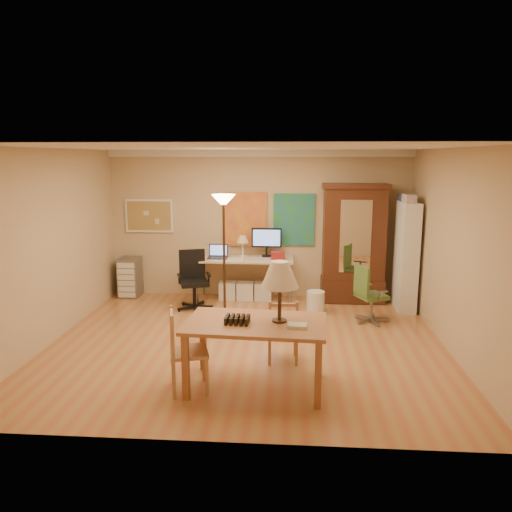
# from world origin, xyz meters

# --- Properties ---
(floor) EXTENTS (5.50, 5.50, 0.00)m
(floor) POSITION_xyz_m (0.00, 0.00, 0.00)
(floor) COLOR #AE643D
(floor) RESTS_ON ground
(crown_molding) EXTENTS (5.50, 0.08, 0.12)m
(crown_molding) POSITION_xyz_m (0.00, 2.46, 2.64)
(crown_molding) COLOR white
(crown_molding) RESTS_ON floor
(corkboard) EXTENTS (0.90, 0.04, 0.62)m
(corkboard) POSITION_xyz_m (-2.05, 2.47, 1.50)
(corkboard) COLOR tan
(corkboard) RESTS_ON floor
(art_panel_left) EXTENTS (0.80, 0.04, 1.00)m
(art_panel_left) POSITION_xyz_m (-0.25, 2.47, 1.45)
(art_panel_left) COLOR gold
(art_panel_left) RESTS_ON floor
(art_panel_right) EXTENTS (0.75, 0.04, 0.95)m
(art_panel_right) POSITION_xyz_m (0.65, 2.47, 1.45)
(art_panel_right) COLOR teal
(art_panel_right) RESTS_ON floor
(dining_table) EXTENTS (1.61, 1.03, 1.46)m
(dining_table) POSITION_xyz_m (0.32, -1.34, 0.92)
(dining_table) COLOR brown
(dining_table) RESTS_ON floor
(ladder_chair_back) EXTENTS (0.41, 0.39, 0.84)m
(ladder_chair_back) POSITION_xyz_m (0.52, -0.61, 0.39)
(ladder_chair_back) COLOR #B47552
(ladder_chair_back) RESTS_ON floor
(ladder_chair_left) EXTENTS (0.51, 0.53, 0.94)m
(ladder_chair_left) POSITION_xyz_m (-0.55, -1.47, 0.44)
(ladder_chair_left) COLOR #B47552
(ladder_chair_left) RESTS_ON floor
(torchiere_lamp) EXTENTS (0.37, 0.37, 2.02)m
(torchiere_lamp) POSITION_xyz_m (-0.44, 0.93, 1.62)
(torchiere_lamp) COLOR #3C2518
(torchiere_lamp) RESTS_ON floor
(computer_desk) EXTENTS (1.74, 0.76, 1.31)m
(computer_desk) POSITION_xyz_m (-0.19, 2.16, 0.48)
(computer_desk) COLOR tan
(computer_desk) RESTS_ON floor
(office_chair_black) EXTENTS (0.62, 0.62, 1.01)m
(office_chair_black) POSITION_xyz_m (-1.05, 1.56, 0.27)
(office_chair_black) COLOR black
(office_chair_black) RESTS_ON floor
(office_chair_green) EXTENTS (0.57, 0.57, 0.92)m
(office_chair_green) POSITION_xyz_m (1.85, 1.05, 0.25)
(office_chair_green) COLOR slate
(office_chair_green) RESTS_ON floor
(drawer_cart) EXTENTS (0.37, 0.44, 0.74)m
(drawer_cart) POSITION_xyz_m (-2.40, 2.25, 0.37)
(drawer_cart) COLOR slate
(drawer_cart) RESTS_ON floor
(armoire) EXTENTS (1.15, 0.55, 2.12)m
(armoire) POSITION_xyz_m (1.71, 2.24, 0.92)
(armoire) COLOR #391D0F
(armoire) RESTS_ON floor
(bookshelf) EXTENTS (0.28, 0.74, 1.84)m
(bookshelf) POSITION_xyz_m (2.55, 1.80, 0.92)
(bookshelf) COLOR white
(bookshelf) RESTS_ON floor
(wastebin) EXTENTS (0.30, 0.30, 0.38)m
(wastebin) POSITION_xyz_m (1.03, 1.45, 0.19)
(wastebin) COLOR silver
(wastebin) RESTS_ON floor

